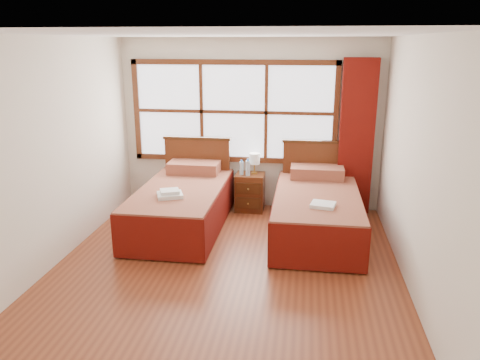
# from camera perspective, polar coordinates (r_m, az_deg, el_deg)

# --- Properties ---
(floor) EXTENTS (4.50, 4.50, 0.00)m
(floor) POSITION_cam_1_polar(r_m,az_deg,el_deg) (5.54, -1.72, -10.63)
(floor) COLOR brown
(floor) RESTS_ON ground
(ceiling) EXTENTS (4.50, 4.50, 0.00)m
(ceiling) POSITION_cam_1_polar(r_m,az_deg,el_deg) (4.94, -1.99, 17.35)
(ceiling) COLOR white
(ceiling) RESTS_ON wall_back
(wall_back) EXTENTS (4.00, 0.00, 4.00)m
(wall_back) POSITION_cam_1_polar(r_m,az_deg,el_deg) (7.27, 1.24, 6.75)
(wall_back) COLOR silver
(wall_back) RESTS_ON floor
(wall_left) EXTENTS (0.00, 4.50, 4.50)m
(wall_left) POSITION_cam_1_polar(r_m,az_deg,el_deg) (5.77, -21.84, 3.03)
(wall_left) COLOR silver
(wall_left) RESTS_ON floor
(wall_right) EXTENTS (0.00, 4.50, 4.50)m
(wall_right) POSITION_cam_1_polar(r_m,az_deg,el_deg) (5.14, 20.71, 1.62)
(wall_right) COLOR silver
(wall_right) RESTS_ON floor
(window) EXTENTS (3.16, 0.06, 1.56)m
(window) POSITION_cam_1_polar(r_m,az_deg,el_deg) (7.23, -0.78, 8.31)
(window) COLOR white
(window) RESTS_ON wall_back
(curtain) EXTENTS (0.50, 0.16, 2.30)m
(curtain) POSITION_cam_1_polar(r_m,az_deg,el_deg) (7.14, 14.00, 5.03)
(curtain) COLOR maroon
(curtain) RESTS_ON wall_back
(bed_left) EXTENTS (1.14, 2.20, 1.11)m
(bed_left) POSITION_cam_1_polar(r_m,az_deg,el_deg) (6.65, -6.98, -2.86)
(bed_left) COLOR #3D200C
(bed_left) RESTS_ON floor
(bed_right) EXTENTS (1.13, 2.20, 1.11)m
(bed_right) POSITION_cam_1_polar(r_m,az_deg,el_deg) (6.44, 9.33, -3.62)
(bed_right) COLOR #3D200C
(bed_right) RESTS_ON floor
(nightstand) EXTENTS (0.44, 0.43, 0.58)m
(nightstand) POSITION_cam_1_polar(r_m,az_deg,el_deg) (7.25, 1.21, -1.49)
(nightstand) COLOR #562812
(nightstand) RESTS_ON floor
(towels_left) EXTENTS (0.40, 0.38, 0.09)m
(towels_left) POSITION_cam_1_polar(r_m,az_deg,el_deg) (6.14, -8.55, -1.68)
(towels_left) COLOR white
(towels_left) RESTS_ON bed_left
(towels_right) EXTENTS (0.33, 0.30, 0.04)m
(towels_right) POSITION_cam_1_polar(r_m,az_deg,el_deg) (5.81, 10.08, -3.00)
(towels_right) COLOR white
(towels_right) RESTS_ON bed_right
(lamp) EXTENTS (0.16, 0.16, 0.32)m
(lamp) POSITION_cam_1_polar(r_m,az_deg,el_deg) (7.16, 1.78, 2.55)
(lamp) COLOR gold
(lamp) RESTS_ON nightstand
(bottle_near) EXTENTS (0.06, 0.06, 0.23)m
(bottle_near) POSITION_cam_1_polar(r_m,az_deg,el_deg) (7.11, 0.19, 1.48)
(bottle_near) COLOR silver
(bottle_near) RESTS_ON nightstand
(bottle_far) EXTENTS (0.07, 0.07, 0.26)m
(bottle_far) POSITION_cam_1_polar(r_m,az_deg,el_deg) (7.07, 0.97, 1.48)
(bottle_far) COLOR silver
(bottle_far) RESTS_ON nightstand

